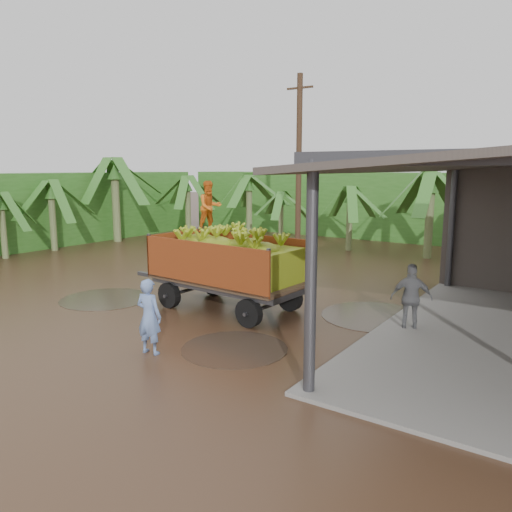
{
  "coord_description": "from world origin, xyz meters",
  "views": [
    {
      "loc": [
        9.12,
        -10.86,
        3.86
      ],
      "look_at": [
        1.51,
        0.2,
        1.48
      ],
      "focal_mm": 35.0,
      "sensor_mm": 36.0,
      "label": 1
    }
  ],
  "objects_px": {
    "man_blue": "(149,316)",
    "man_grey": "(411,298)",
    "utility_pole": "(299,167)",
    "banana_trailer": "(228,263)"
  },
  "relations": [
    {
      "from": "man_blue",
      "to": "utility_pole",
      "type": "distance_m",
      "value": 12.35
    },
    {
      "from": "banana_trailer",
      "to": "man_grey",
      "type": "relative_size",
      "value": 3.67
    },
    {
      "from": "man_grey",
      "to": "utility_pole",
      "type": "height_order",
      "value": "utility_pole"
    },
    {
      "from": "banana_trailer",
      "to": "man_grey",
      "type": "xyz_separation_m",
      "value": [
        4.74,
        0.96,
        -0.49
      ]
    },
    {
      "from": "man_blue",
      "to": "man_grey",
      "type": "xyz_separation_m",
      "value": [
        4.05,
        4.55,
        0.02
      ]
    },
    {
      "from": "man_blue",
      "to": "utility_pole",
      "type": "relative_size",
      "value": 0.21
    },
    {
      "from": "man_grey",
      "to": "man_blue",
      "type": "bearing_deg",
      "value": 26.59
    },
    {
      "from": "man_blue",
      "to": "man_grey",
      "type": "height_order",
      "value": "man_grey"
    },
    {
      "from": "man_blue",
      "to": "utility_pole",
      "type": "bearing_deg",
      "value": -83.27
    },
    {
      "from": "banana_trailer",
      "to": "utility_pole",
      "type": "xyz_separation_m",
      "value": [
        -2.38,
        7.97,
        2.58
      ]
    }
  ]
}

